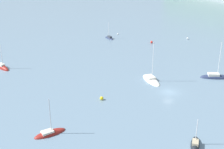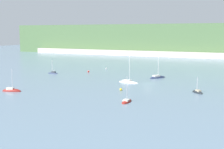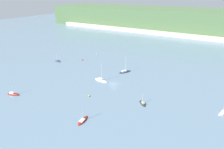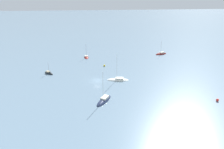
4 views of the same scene
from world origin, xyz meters
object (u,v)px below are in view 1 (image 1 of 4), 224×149
Objects in this scene: sailboat_2 at (215,77)px; sailboat_6 at (50,134)px; sailboat_1 at (109,38)px; mooring_buoy_2 at (102,98)px; sailboat_5 at (195,145)px; mooring_buoy_0 at (118,34)px; sailboat_3 at (151,80)px; mooring_buoy_3 at (188,38)px; mooring_buoy_1 at (152,42)px; sailboat_0 at (3,68)px.

sailboat_2 is 48.76m from sailboat_6.
sailboat_1 reaches higher than mooring_buoy_2.
sailboat_5 reaches higher than mooring_buoy_0.
sailboat_6 is at bearing -141.28° from sailboat_2.
mooring_buoy_2 is (4.22, -16.75, 0.31)m from sailboat_3.
sailboat_2 is at bearing 2.16° from sailboat_6.
sailboat_2 reaches higher than mooring_buoy_3.
sailboat_5 is 0.74× the size of sailboat_6.
sailboat_2 is 17.87m from sailboat_3.
sailboat_6 is 9.60× the size of mooring_buoy_2.
mooring_buoy_1 is (-36.07, 3.73, 0.34)m from sailboat_2.
mooring_buoy_0 is 0.79× the size of mooring_buoy_3.
sailboat_5 is 8.70× the size of mooring_buoy_3.
sailboat_6 is 9.07× the size of mooring_buoy_1.
sailboat_3 is 1.91× the size of sailboat_5.
sailboat_2 reaches higher than mooring_buoy_1.
sailboat_2 is at bearing 38.14° from sailboat_0.
mooring_buoy_1 reaches higher than mooring_buoy_0.
sailboat_1 is at bearing -119.55° from mooring_buoy_3.
sailboat_0 is 9.47× the size of mooring_buoy_1.
mooring_buoy_0 is at bearing 170.88° from sailboat_3.
sailboat_6 reaches higher than sailboat_5.
sailboat_0 reaches higher than mooring_buoy_3.
mooring_buoy_0 is at bearing -132.20° from mooring_buoy_3.
sailboat_6 is at bearing -14.75° from sailboat_0.
mooring_buoy_2 reaches higher than mooring_buoy_0.
sailboat_1 is 17.15m from mooring_buoy_1.
mooring_buoy_3 is at bearing 136.52° from sailboat_3.
mooring_buoy_2 is 61.46m from mooring_buoy_3.
sailboat_6 is 75.36m from mooring_buoy_0.
sailboat_2 is (34.65, 50.13, 0.01)m from sailboat_0.
mooring_buoy_3 is at bearing 82.89° from mooring_buoy_1.
sailboat_5 is at bearing 5.62° from sailboat_0.
sailboat_0 is 10.02× the size of mooring_buoy_2.
sailboat_5 is at bearing -40.38° from sailboat_6.
sailboat_5 is (70.85, -19.13, -0.07)m from sailboat_1.
mooring_buoy_1 is at bearing 16.77° from sailboat_5.
sailboat_3 is at bearing 25.19° from sailboat_5.
sailboat_5 is at bearing 16.06° from mooring_buoy_2.
mooring_buoy_2 is (-2.39, -33.35, 0.31)m from sailboat_2.
mooring_buoy_1 is at bearing 154.42° from sailboat_3.
mooring_buoy_2 is at bearing 146.69° from sailboat_1.
sailboat_1 is 53.57m from mooring_buoy_2.
sailboat_0 is 36.36m from mooring_buoy_2.
sailboat_6 reaches higher than mooring_buoy_3.
mooring_buoy_2 is (-8.43, 15.03, 0.35)m from sailboat_6.
mooring_buoy_0 is at bearing -62.05° from sailboat_1.
mooring_buoy_3 is (-31.74, 52.64, -0.08)m from mooring_buoy_2.
sailboat_2 is at bearing -29.47° from mooring_buoy_3.
mooring_buoy_3 is (-40.17, 67.66, 0.27)m from sailboat_6.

